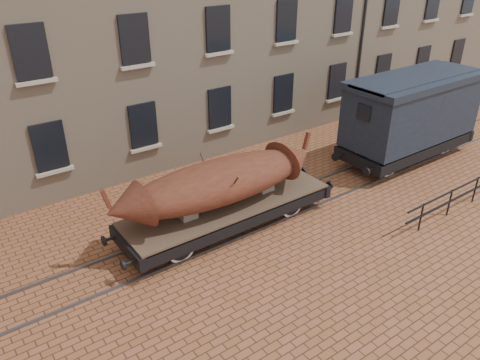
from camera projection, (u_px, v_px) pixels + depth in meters
ground at (275, 209)px, 16.58m from camera, size 90.00×90.00×0.00m
rail_track at (275, 208)px, 16.57m from camera, size 30.00×1.52×0.06m
flatcar_wagon at (228, 208)px, 15.20m from camera, size 7.96×2.16×1.20m
iron_boat at (219, 181)px, 14.54m from camera, size 7.38×2.17×1.73m
goods_van at (412, 108)px, 19.28m from camera, size 7.05×2.57×3.65m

